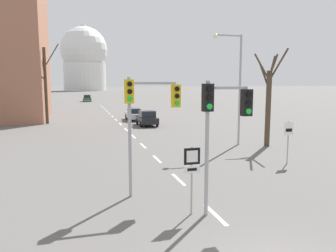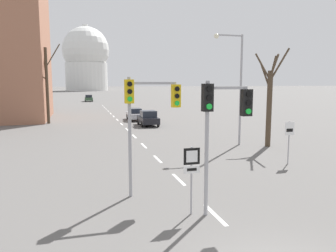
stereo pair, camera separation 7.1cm
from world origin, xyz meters
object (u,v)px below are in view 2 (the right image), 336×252
object	(u,v)px
traffic_signal_near_left	(146,106)
sedan_near_left	(89,98)
route_sign_post	(192,168)
sedan_near_right	(135,114)
speed_limit_sign	(289,135)
street_lamp_right	(236,78)
traffic_signal_centre_tall	(221,114)
sedan_mid_centre	(148,118)

from	to	relation	value
traffic_signal_near_left	sedan_near_left	size ratio (longest dim) A/B	1.17
route_sign_post	sedan_near_right	size ratio (longest dim) A/B	0.56
route_sign_post	speed_limit_sign	xyz separation A→B (m)	(7.95, 5.54, 0.01)
street_lamp_right	sedan_near_left	bearing A→B (deg)	98.25
traffic_signal_centre_tall	sedan_near_right	distance (m)	30.64
traffic_signal_near_left	traffic_signal_centre_tall	bearing A→B (deg)	-50.71
sedan_near_right	traffic_signal_near_left	bearing A→B (deg)	-98.39
speed_limit_sign	traffic_signal_near_left	bearing A→B (deg)	-161.21
traffic_signal_centre_tall	sedan_mid_centre	distance (m)	25.05
traffic_signal_near_left	route_sign_post	bearing A→B (deg)	-64.97
sedan_near_left	street_lamp_right	bearing A→B (deg)	-81.75
speed_limit_sign	street_lamp_right	world-z (taller)	street_lamp_right
traffic_signal_centre_tall	street_lamp_right	xyz separation A→B (m)	(6.57, 11.97, 1.45)
traffic_signal_near_left	speed_limit_sign	xyz separation A→B (m)	(9.09, 3.09, -2.07)
route_sign_post	sedan_near_left	xyz separation A→B (m)	(-1.51, 74.51, -0.88)
street_lamp_right	sedan_mid_centre	bearing A→B (deg)	107.74
traffic_signal_near_left	street_lamp_right	xyz separation A→B (m)	(8.73, 9.33, 1.32)
sedan_near_right	sedan_mid_centre	xyz separation A→B (m)	(0.54, -5.67, 0.06)
street_lamp_right	sedan_near_right	distance (m)	19.53
traffic_signal_near_left	sedan_mid_centre	world-z (taller)	traffic_signal_near_left
traffic_signal_near_left	sedan_near_right	bearing A→B (deg)	81.61
route_sign_post	traffic_signal_centre_tall	bearing A→B (deg)	-10.54
sedan_near_left	sedan_near_right	size ratio (longest dim) A/B	0.95
sedan_near_left	sedan_near_right	world-z (taller)	sedan_near_left
traffic_signal_near_left	sedan_near_left	world-z (taller)	traffic_signal_near_left
traffic_signal_near_left	speed_limit_sign	bearing A→B (deg)	18.79
route_sign_post	sedan_mid_centre	xyz separation A→B (m)	(3.49, 24.58, -0.87)
traffic_signal_centre_tall	traffic_signal_near_left	bearing A→B (deg)	129.29
traffic_signal_centre_tall	sedan_near_right	size ratio (longest dim) A/B	1.08
sedan_near_right	speed_limit_sign	bearing A→B (deg)	-78.58
route_sign_post	sedan_near_left	distance (m)	74.53
speed_limit_sign	sedan_mid_centre	distance (m)	19.57
traffic_signal_centre_tall	sedan_near_left	bearing A→B (deg)	91.93
speed_limit_sign	sedan_near_left	bearing A→B (deg)	97.80
speed_limit_sign	sedan_mid_centre	world-z (taller)	speed_limit_sign
traffic_signal_near_left	route_sign_post	xyz separation A→B (m)	(1.15, -2.45, -2.07)
traffic_signal_centre_tall	speed_limit_sign	size ratio (longest dim) A/B	1.90
traffic_signal_near_left	street_lamp_right	distance (m)	12.85
traffic_signal_centre_tall	sedan_mid_centre	bearing A→B (deg)	84.29
traffic_signal_centre_tall	sedan_near_left	distance (m)	74.79
sedan_near_left	sedan_near_right	xyz separation A→B (m)	(4.46, -44.26, -0.06)
traffic_signal_centre_tall	sedan_mid_centre	xyz separation A→B (m)	(2.48, 24.77, -2.81)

